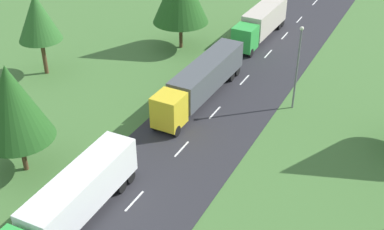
{
  "coord_description": "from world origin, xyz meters",
  "views": [
    {
      "loc": [
        16.32,
        -5.94,
        24.4
      ],
      "look_at": [
        -0.62,
        27.18,
        1.53
      ],
      "focal_mm": 46.98,
      "sensor_mm": 36.0,
      "label": 1
    }
  ],
  "objects_px": {
    "truck_lead": "(71,201)",
    "lamppost_second": "(298,64)",
    "truck_second": "(201,80)",
    "tree_maple": "(12,103)",
    "tree_elm": "(38,17)",
    "truck_third": "(261,22)"
  },
  "relations": [
    {
      "from": "truck_second",
      "to": "truck_lead",
      "type": "bearing_deg",
      "value": -90.23
    },
    {
      "from": "truck_lead",
      "to": "tree_maple",
      "type": "height_order",
      "value": "tree_maple"
    },
    {
      "from": "truck_third",
      "to": "tree_elm",
      "type": "xyz_separation_m",
      "value": [
        -17.09,
        -19.23,
        4.12
      ]
    },
    {
      "from": "lamppost_second",
      "to": "tree_maple",
      "type": "relative_size",
      "value": 0.9
    },
    {
      "from": "truck_second",
      "to": "lamppost_second",
      "type": "xyz_separation_m",
      "value": [
        8.44,
        2.55,
        2.46
      ]
    },
    {
      "from": "truck_third",
      "to": "tree_maple",
      "type": "xyz_separation_m",
      "value": [
        -7.18,
        -33.04,
        3.89
      ]
    },
    {
      "from": "truck_second",
      "to": "truck_third",
      "type": "relative_size",
      "value": 1.22
    },
    {
      "from": "tree_elm",
      "to": "tree_maple",
      "type": "bearing_deg",
      "value": -54.35
    },
    {
      "from": "tree_maple",
      "to": "tree_elm",
      "type": "bearing_deg",
      "value": 125.65
    },
    {
      "from": "tree_maple",
      "to": "truck_second",
      "type": "bearing_deg",
      "value": 65.59
    },
    {
      "from": "truck_lead",
      "to": "tree_maple",
      "type": "relative_size",
      "value": 1.43
    },
    {
      "from": "truck_second",
      "to": "tree_elm",
      "type": "height_order",
      "value": "tree_elm"
    },
    {
      "from": "truck_third",
      "to": "tree_elm",
      "type": "height_order",
      "value": "tree_elm"
    },
    {
      "from": "lamppost_second",
      "to": "tree_maple",
      "type": "distance_m",
      "value": 24.61
    },
    {
      "from": "lamppost_second",
      "to": "tree_elm",
      "type": "relative_size",
      "value": 0.93
    },
    {
      "from": "truck_lead",
      "to": "truck_second",
      "type": "relative_size",
      "value": 0.89
    },
    {
      "from": "truck_lead",
      "to": "lamppost_second",
      "type": "height_order",
      "value": "lamppost_second"
    },
    {
      "from": "truck_third",
      "to": "lamppost_second",
      "type": "distance_m",
      "value": 16.82
    },
    {
      "from": "lamppost_second",
      "to": "truck_lead",
      "type": "bearing_deg",
      "value": -111.17
    },
    {
      "from": "tree_maple",
      "to": "truck_third",
      "type": "bearing_deg",
      "value": 77.73
    },
    {
      "from": "truck_third",
      "to": "tree_maple",
      "type": "relative_size",
      "value": 1.32
    },
    {
      "from": "truck_lead",
      "to": "tree_elm",
      "type": "height_order",
      "value": "tree_elm"
    }
  ]
}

